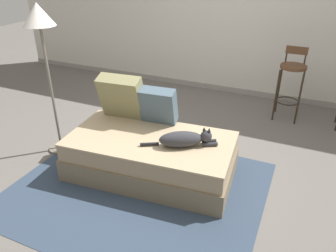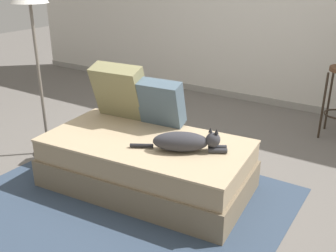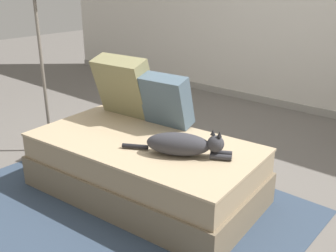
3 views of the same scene
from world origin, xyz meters
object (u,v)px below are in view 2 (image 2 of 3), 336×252
Objects in this scene: couch at (146,163)px; throw_pillow_corner at (120,91)px; floor_lamp at (31,8)px; throw_pillow_middle at (161,103)px; cat at (185,142)px.

throw_pillow_corner is at bearing 148.74° from couch.
throw_pillow_corner is 1.05m from floor_lamp.
floor_lamp is at bearing -156.78° from throw_pillow_corner.
couch is 1.68m from floor_lamp.
throw_pillow_corner is 1.22× the size of throw_pillow_middle.
throw_pillow_corner is at bearing 160.72° from cat.
floor_lamp is (-1.19, -0.00, 1.17)m from couch.
cat is at bearing 0.12° from floor_lamp.
cat is 1.79m from floor_lamp.
throw_pillow_middle is at bearing 142.40° from cat.
throw_pillow_middle is 0.57m from cat.
throw_pillow_corner reaches higher than cat.
cat is at bearing -37.60° from throw_pillow_middle.
cat is at bearing -19.28° from throw_pillow_corner.
throw_pillow_middle is 0.60× the size of cat.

